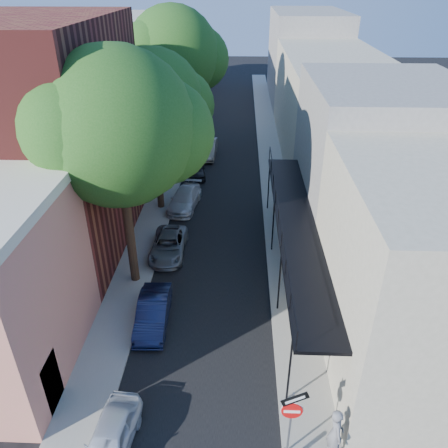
# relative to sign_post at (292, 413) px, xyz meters

# --- Properties ---
(road_surface) EXTENTS (6.00, 64.00, 0.01)m
(road_surface) POSITION_rel_sign_post_xyz_m (-3.16, 29.03, -2.03)
(road_surface) COLOR black
(road_surface) RESTS_ON ground
(sidewalk_left) EXTENTS (2.00, 64.00, 0.12)m
(sidewalk_left) POSITION_rel_sign_post_xyz_m (-7.16, 29.03, -1.98)
(sidewalk_left) COLOR gray
(sidewalk_left) RESTS_ON ground
(sidewalk_right) EXTENTS (2.00, 64.00, 0.12)m
(sidewalk_right) POSITION_rel_sign_post_xyz_m (0.84, 29.03, -1.98)
(sidewalk_right) COLOR gray
(sidewalk_right) RESTS_ON ground
(buildings_left) EXTENTS (10.10, 59.10, 12.00)m
(buildings_left) POSITION_rel_sign_post_xyz_m (-12.46, 27.79, 2.90)
(buildings_left) COLOR #D1756B
(buildings_left) RESTS_ON ground
(buildings_right) EXTENTS (9.80, 55.00, 10.00)m
(buildings_right) POSITION_rel_sign_post_xyz_m (5.83, 28.51, 2.39)
(buildings_right) COLOR beige
(buildings_right) RESTS_ON ground
(sign_post) EXTENTS (0.89, 0.17, 2.99)m
(sign_post) POSITION_rel_sign_post_xyz_m (0.00, 0.00, 0.00)
(sign_post) COLOR #595B60
(sign_post) RESTS_ON ground
(oak_near) EXTENTS (7.48, 6.80, 11.42)m
(oak_near) POSITION_rel_sign_post_xyz_m (-6.53, 9.29, 5.84)
(oak_near) COLOR #2F2213
(oak_near) RESTS_ON ground
(oak_mid) EXTENTS (6.60, 6.00, 10.20)m
(oak_mid) POSITION_rel_sign_post_xyz_m (-6.58, 17.26, 5.02)
(oak_mid) COLOR #2F2213
(oak_mid) RESTS_ON ground
(oak_far) EXTENTS (7.70, 7.00, 11.90)m
(oak_far) POSITION_rel_sign_post_xyz_m (-6.51, 26.30, 6.22)
(oak_far) COLOR #2F2213
(oak_far) RESTS_ON ground
(parked_car_a) EXTENTS (1.67, 3.52, 1.16)m
(parked_car_a) POSITION_rel_sign_post_xyz_m (-5.76, -0.12, -1.45)
(parked_car_a) COLOR #B0B8C3
(parked_car_a) RESTS_ON ground
(parked_car_b) EXTENTS (1.46, 3.79, 1.23)m
(parked_car_b) POSITION_rel_sign_post_xyz_m (-5.46, 5.95, -1.42)
(parked_car_b) COLOR #111736
(parked_car_b) RESTS_ON ground
(parked_car_c) EXTENTS (1.87, 4.01, 1.11)m
(parked_car_c) POSITION_rel_sign_post_xyz_m (-5.61, 11.55, -1.48)
(parked_car_c) COLOR slate
(parked_car_c) RESTS_ON ground
(parked_car_d) EXTENTS (2.24, 4.36, 1.21)m
(parked_car_d) POSITION_rel_sign_post_xyz_m (-5.38, 17.20, -1.43)
(parked_car_d) COLOR silver
(parked_car_d) RESTS_ON ground
(parked_car_e) EXTENTS (1.89, 3.71, 1.21)m
(parked_car_e) POSITION_rel_sign_post_xyz_m (-5.17, 22.46, -1.43)
(parked_car_e) COLOR black
(parked_car_e) RESTS_ON ground
(parked_car_f) EXTENTS (1.57, 4.25, 1.39)m
(parked_car_f) POSITION_rel_sign_post_xyz_m (-4.56, 26.64, -1.34)
(parked_car_f) COLOR gray
(parked_car_f) RESTS_ON ground
(pedestrian) EXTENTS (0.52, 0.76, 2.01)m
(pedestrian) POSITION_rel_sign_post_xyz_m (1.44, 0.02, -0.91)
(pedestrian) COLOR slate
(pedestrian) RESTS_ON sidewalk_right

